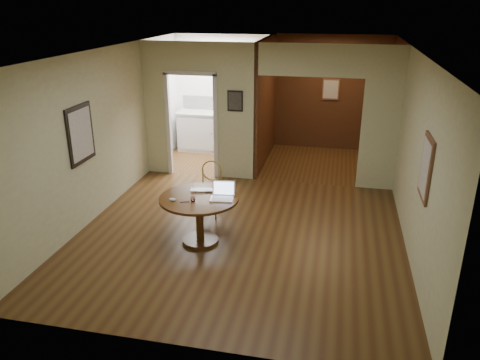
% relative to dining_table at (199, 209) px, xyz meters
% --- Properties ---
extents(floor, '(5.00, 5.00, 0.00)m').
position_rel_dining_table_xyz_m(floor, '(0.53, 0.25, -0.54)').
color(floor, '#472914').
rests_on(floor, ground).
extents(room_shell, '(5.20, 7.50, 5.00)m').
position_rel_dining_table_xyz_m(room_shell, '(0.06, 3.35, 0.75)').
color(room_shell, silver).
rests_on(room_shell, ground).
extents(dining_table, '(1.17, 1.17, 0.73)m').
position_rel_dining_table_xyz_m(dining_table, '(0.00, 0.00, 0.00)').
color(dining_table, '#5A3A16').
rests_on(dining_table, ground).
extents(chair, '(0.41, 0.41, 0.93)m').
position_rel_dining_table_xyz_m(chair, '(-0.10, 0.98, -0.02)').
color(chair, olive).
rests_on(chair, ground).
extents(open_laptop, '(0.36, 0.32, 0.23)m').
position_rel_dining_table_xyz_m(open_laptop, '(0.34, 0.05, 0.25)').
color(open_laptop, white).
rests_on(open_laptop, dining_table).
extents(closed_laptop, '(0.39, 0.29, 0.03)m').
position_rel_dining_table_xyz_m(closed_laptop, '(-0.01, 0.19, 0.20)').
color(closed_laptop, silver).
rests_on(closed_laptop, dining_table).
extents(mouse, '(0.11, 0.06, 0.04)m').
position_rel_dining_table_xyz_m(mouse, '(-0.33, -0.21, 0.21)').
color(mouse, white).
rests_on(mouse, dining_table).
extents(wine_glass, '(0.08, 0.08, 0.09)m').
position_rel_dining_table_xyz_m(wine_glass, '(-0.04, -0.18, 0.23)').
color(wine_glass, white).
rests_on(wine_glass, dining_table).
extents(pen, '(0.14, 0.07, 0.01)m').
position_rel_dining_table_xyz_m(pen, '(-0.14, -0.21, 0.19)').
color(pen, navy).
rests_on(pen, dining_table).
extents(kitchen_cabinet, '(2.06, 0.60, 0.94)m').
position_rel_dining_table_xyz_m(kitchen_cabinet, '(-0.82, 4.45, -0.07)').
color(kitchen_cabinet, silver).
rests_on(kitchen_cabinet, ground).
extents(grocery_bag, '(0.27, 0.24, 0.26)m').
position_rel_dining_table_xyz_m(grocery_bag, '(-0.28, 4.45, 0.53)').
color(grocery_bag, tan).
rests_on(grocery_bag, kitchen_cabinet).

